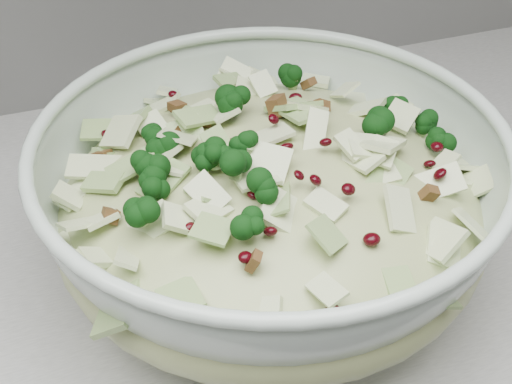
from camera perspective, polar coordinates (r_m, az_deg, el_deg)
mixing_bowl at (r=0.62m, az=1.11°, el=-1.19°), size 0.51×0.51×0.16m
salad at (r=0.60m, az=1.14°, el=0.70°), size 0.52×0.52×0.16m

